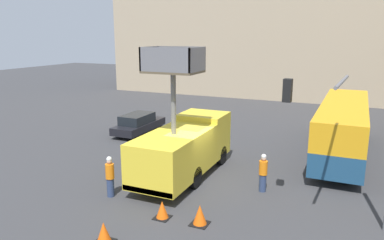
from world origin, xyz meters
name	(u,v)px	position (x,y,z in m)	size (l,w,h in m)	color
ground_plane	(198,181)	(0.00, 0.00, 0.00)	(120.00, 120.00, 0.00)	#38383A
building_backdrop_far	(301,1)	(0.00, 29.33, 10.66)	(44.00, 10.00, 21.33)	tan
utility_truck	(184,145)	(-0.94, 0.40, 1.62)	(2.47, 7.25, 6.50)	yellow
city_bus	(343,124)	(6.12, 7.30, 1.87)	(2.51, 11.77, 3.15)	navy
traffic_light_pole	(352,123)	(6.66, -1.46, 3.91)	(4.10, 3.85, 5.69)	slate
road_worker_near_truck	(110,177)	(-2.88, -3.18, 0.93)	(0.38, 0.38, 1.86)	navy
road_worker_directing	(263,173)	(3.14, 0.12, 0.89)	(0.38, 0.38, 1.79)	navy
traffic_cone_near_truck	(162,210)	(0.17, -4.02, 0.34)	(0.62, 0.62, 0.71)	black
traffic_cone_mid_road	(104,233)	(-0.82, -6.40, 0.36)	(0.66, 0.66, 0.75)	black
traffic_cone_far_side	(200,215)	(1.71, -3.88, 0.37)	(0.68, 0.68, 0.78)	black
parked_car_curbside	(138,123)	(-7.58, 6.63, 0.74)	(1.80, 4.73, 1.46)	black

